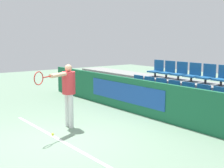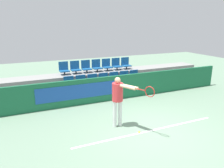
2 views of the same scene
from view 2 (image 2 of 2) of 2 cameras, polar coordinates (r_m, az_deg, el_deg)
ground_plane at (r=7.26m, az=9.79°, el=-12.12°), size 30.00×30.00×0.00m
court_baseline at (r=7.28m, az=9.66°, el=-11.99°), size 5.10×0.08×0.01m
barrier_wall at (r=9.66m, az=-0.66°, el=-1.18°), size 12.07×0.14×1.11m
bleacher_tier_front at (r=10.27m, az=-1.77°, el=-1.93°), size 11.67×1.00×0.49m
bleacher_tier_middle at (r=11.09m, az=-3.71°, el=0.72°), size 11.67×1.00×0.99m
stadium_chair_0 at (r=9.78m, az=-11.06°, el=-0.02°), size 0.45×0.42×0.60m
stadium_chair_1 at (r=9.90m, az=-7.97°, el=0.32°), size 0.45×0.42×0.60m
stadium_chair_2 at (r=10.06m, az=-4.97°, el=0.66°), size 0.45×0.42×0.60m
stadium_chair_3 at (r=10.24m, az=-2.06°, el=0.98°), size 0.45×0.42×0.60m
stadium_chair_4 at (r=10.45m, az=0.73°, el=1.29°), size 0.45×0.42×0.60m
stadium_chair_5 at (r=10.68m, az=3.42°, el=1.59°), size 0.45×0.42×0.60m
stadium_chair_6 at (r=10.94m, az=5.98°, el=1.86°), size 0.45×0.42×0.60m
stadium_chair_7 at (r=10.61m, az=-12.42°, el=3.88°), size 0.45×0.42×0.60m
stadium_chair_8 at (r=10.73m, az=-9.55°, el=4.16°), size 0.45×0.42×0.60m
stadium_chair_9 at (r=10.87m, az=-6.74°, el=4.42°), size 0.45×0.42×0.60m
stadium_chair_10 at (r=11.04m, az=-4.01°, el=4.67°), size 0.45×0.42×0.60m
stadium_chair_11 at (r=11.23m, az=-1.37°, el=4.89°), size 0.45×0.42×0.60m
stadium_chair_12 at (r=11.45m, az=1.18°, el=5.10°), size 0.45×0.42×0.60m
stadium_chair_13 at (r=11.69m, az=3.63°, el=5.29°), size 0.45×0.42×0.60m
tennis_player at (r=7.05m, az=1.82°, el=-3.28°), size 0.77×1.40×1.70m
tennis_ball at (r=7.10m, az=7.10°, el=-12.35°), size 0.07×0.07×0.07m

